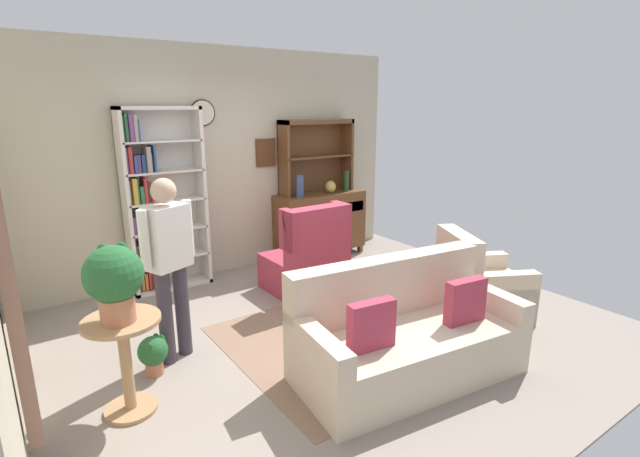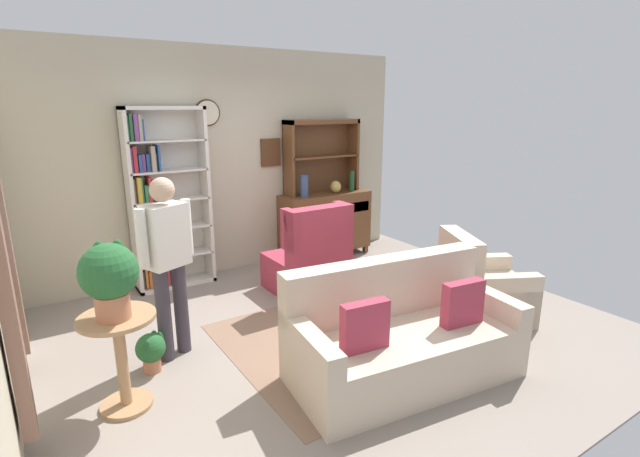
# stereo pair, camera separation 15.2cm
# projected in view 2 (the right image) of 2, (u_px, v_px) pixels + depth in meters

# --- Properties ---
(ground_plane) EXTENTS (5.40, 4.60, 0.02)m
(ground_plane) POSITION_uv_depth(u_px,v_px,m) (323.00, 329.00, 4.56)
(ground_plane) COLOR gray
(wall_back) EXTENTS (5.00, 0.09, 2.80)m
(wall_back) POSITION_uv_depth(u_px,v_px,m) (230.00, 162.00, 5.91)
(wall_back) COLOR #BCB299
(wall_back) RESTS_ON ground_plane
(area_rug) EXTENTS (2.37, 1.98, 0.01)m
(area_rug) POSITION_uv_depth(u_px,v_px,m) (358.00, 335.00, 4.42)
(area_rug) COLOR #846651
(area_rug) RESTS_ON ground_plane
(bookshelf) EXTENTS (0.90, 0.30, 2.10)m
(bookshelf) POSITION_uv_depth(u_px,v_px,m) (162.00, 202.00, 5.36)
(bookshelf) COLOR silver
(bookshelf) RESTS_ON ground_plane
(sideboard) EXTENTS (1.30, 0.45, 0.92)m
(sideboard) POSITION_uv_depth(u_px,v_px,m) (325.00, 222.00, 6.60)
(sideboard) COLOR brown
(sideboard) RESTS_ON ground_plane
(sideboard_hutch) EXTENTS (1.10, 0.26, 1.00)m
(sideboard_hutch) POSITION_uv_depth(u_px,v_px,m) (321.00, 146.00, 6.42)
(sideboard_hutch) COLOR brown
(sideboard_hutch) RESTS_ON sideboard
(vase_tall) EXTENTS (0.11, 0.11, 0.30)m
(vase_tall) POSITION_uv_depth(u_px,v_px,m) (304.00, 186.00, 6.18)
(vase_tall) COLOR #33476B
(vase_tall) RESTS_ON sideboard
(vase_round) EXTENTS (0.15, 0.15, 0.17)m
(vase_round) POSITION_uv_depth(u_px,v_px,m) (336.00, 187.00, 6.48)
(vase_round) COLOR tan
(vase_round) RESTS_ON sideboard
(bottle_wine) EXTENTS (0.07, 0.07, 0.29)m
(bottle_wine) POSITION_uv_depth(u_px,v_px,m) (352.00, 181.00, 6.59)
(bottle_wine) COLOR #194223
(bottle_wine) RESTS_ON sideboard
(couch_floral) EXTENTS (1.89, 1.07, 0.90)m
(couch_floral) POSITION_uv_depth(u_px,v_px,m) (401.00, 339.00, 3.71)
(couch_floral) COLOR beige
(couch_floral) RESTS_ON ground_plane
(armchair_floral) EXTENTS (1.04, 1.02, 0.88)m
(armchair_floral) POSITION_uv_depth(u_px,v_px,m) (481.00, 289.00, 4.75)
(armchair_floral) COLOR beige
(armchair_floral) RESTS_ON ground_plane
(wingback_chair) EXTENTS (0.79, 0.81, 1.05)m
(wingback_chair) POSITION_uv_depth(u_px,v_px,m) (310.00, 261.00, 5.34)
(wingback_chair) COLOR #A33347
(wingback_chair) RESTS_ON ground_plane
(plant_stand) EXTENTS (0.52, 0.52, 0.71)m
(plant_stand) POSITION_uv_depth(u_px,v_px,m) (121.00, 352.00, 3.27)
(plant_stand) COLOR #A87F56
(plant_stand) RESTS_ON ground_plane
(potted_plant_large) EXTENTS (0.38, 0.38, 0.53)m
(potted_plant_large) POSITION_uv_depth(u_px,v_px,m) (109.00, 275.00, 3.09)
(potted_plant_large) COLOR #AD6B4C
(potted_plant_large) RESTS_ON plant_stand
(potted_plant_small) EXTENTS (0.24, 0.24, 0.33)m
(potted_plant_small) POSITION_uv_depth(u_px,v_px,m) (151.00, 350.00, 3.78)
(potted_plant_small) COLOR #AD6B4C
(potted_plant_small) RESTS_ON ground_plane
(person_reading) EXTENTS (0.51, 0.32, 1.56)m
(person_reading) POSITION_uv_depth(u_px,v_px,m) (168.00, 256.00, 3.84)
(person_reading) COLOR #38333D
(person_reading) RESTS_ON ground_plane
(coffee_table) EXTENTS (0.80, 0.50, 0.42)m
(coffee_table) POSITION_uv_depth(u_px,v_px,m) (357.00, 292.00, 4.53)
(coffee_table) COLOR brown
(coffee_table) RESTS_ON ground_plane
(book_stack) EXTENTS (0.20, 0.13, 0.07)m
(book_stack) POSITION_uv_depth(u_px,v_px,m) (354.00, 280.00, 4.54)
(book_stack) COLOR #3F3833
(book_stack) RESTS_ON coffee_table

